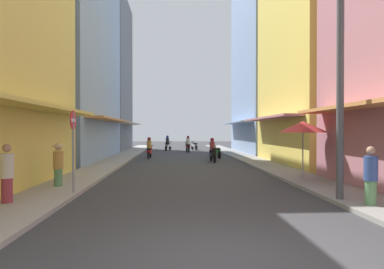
# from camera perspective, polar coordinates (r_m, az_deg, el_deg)

# --- Properties ---
(ground_plane) EXTENTS (90.57, 90.57, 0.00)m
(ground_plane) POSITION_cam_1_polar(r_m,az_deg,el_deg) (21.80, -1.23, -4.74)
(ground_plane) COLOR #38383A
(sidewalk_left) EXTENTS (1.85, 49.17, 0.12)m
(sidewalk_left) POSITION_cam_1_polar(r_m,az_deg,el_deg) (22.12, -13.23, -4.52)
(sidewalk_left) COLOR #9E9991
(sidewalk_left) RESTS_ON ground
(sidewalk_right) EXTENTS (1.85, 49.17, 0.12)m
(sidewalk_right) POSITION_cam_1_polar(r_m,az_deg,el_deg) (22.42, 10.61, -4.44)
(sidewalk_right) COLOR gray
(sidewalk_right) RESTS_ON ground
(building_left_mid) EXTENTS (7.05, 12.95, 17.41)m
(building_left_mid) POSITION_cam_1_polar(r_m,az_deg,el_deg) (26.19, -21.11, 15.31)
(building_left_mid) COLOR #8CA5CC
(building_left_mid) RESTS_ON ground
(building_left_far) EXTENTS (7.05, 8.98, 15.69)m
(building_left_far) POSITION_cam_1_polar(r_m,az_deg,el_deg) (36.68, -15.59, 9.68)
(building_left_far) COLOR slate
(building_left_far) RESTS_ON ground
(building_right_mid) EXTENTS (7.05, 9.51, 14.81)m
(building_right_mid) POSITION_cam_1_polar(r_m,az_deg,el_deg) (22.62, 21.77, 14.29)
(building_right_mid) COLOR #EFD159
(building_right_mid) RESTS_ON ground
(building_right_far) EXTENTS (7.05, 10.76, 17.08)m
(building_right_far) POSITION_cam_1_polar(r_m,az_deg,el_deg) (32.67, 13.64, 12.06)
(building_right_far) COLOR #8CA5CC
(building_right_far) RESTS_ON ground
(motorbike_maroon) EXTENTS (0.55, 1.81, 1.58)m
(motorbike_maroon) POSITION_cam_1_polar(r_m,az_deg,el_deg) (32.40, -0.72, -1.75)
(motorbike_maroon) COLOR black
(motorbike_maroon) RESTS_ON ground
(motorbike_white) EXTENTS (0.74, 1.75, 1.58)m
(motorbike_white) POSITION_cam_1_polar(r_m,az_deg,el_deg) (35.11, -4.09, -1.58)
(motorbike_white) COLOR black
(motorbike_white) RESTS_ON ground
(motorbike_silver) EXTENTS (0.69, 1.76, 0.96)m
(motorbike_silver) POSITION_cam_1_polar(r_m,az_deg,el_deg) (35.92, 0.35, -1.85)
(motorbike_silver) COLOR black
(motorbike_silver) RESTS_ON ground
(motorbike_green) EXTENTS (0.64, 1.78, 0.96)m
(motorbike_green) POSITION_cam_1_polar(r_m,az_deg,el_deg) (25.20, 4.08, -2.87)
(motorbike_green) COLOR black
(motorbike_green) RESTS_ON ground
(motorbike_red) EXTENTS (0.55, 1.81, 1.58)m
(motorbike_red) POSITION_cam_1_polar(r_m,az_deg,el_deg) (25.22, -7.22, -2.42)
(motorbike_red) COLOR black
(motorbike_red) RESTS_ON ground
(motorbike_black) EXTENTS (0.55, 1.81, 1.58)m
(motorbike_black) POSITION_cam_1_polar(r_m,az_deg,el_deg) (22.10, 3.52, -2.83)
(motorbike_black) COLOR black
(motorbike_black) RESTS_ON ground
(pedestrian_far) EXTENTS (0.34, 0.34, 1.62)m
(pedestrian_far) POSITION_cam_1_polar(r_m,az_deg,el_deg) (9.84, 27.97, -6.51)
(pedestrian_far) COLOR #598C59
(pedestrian_far) RESTS_ON ground
(pedestrian_midway) EXTENTS (0.34, 0.34, 1.67)m
(pedestrian_midway) POSITION_cam_1_polar(r_m,az_deg,el_deg) (10.22, -28.81, -6.11)
(pedestrian_midway) COLOR #99333F
(pedestrian_midway) RESTS_ON ground
(pedestrian_foreground) EXTENTS (0.44, 0.44, 1.63)m
(pedestrian_foreground) POSITION_cam_1_polar(r_m,az_deg,el_deg) (12.55, -21.68, -4.47)
(pedestrian_foreground) COLOR #598C59
(pedestrian_foreground) RESTS_ON ground
(vendor_umbrella) EXTENTS (1.92, 1.92, 2.41)m
(vendor_umbrella) POSITION_cam_1_polar(r_m,az_deg,el_deg) (14.21, 18.23, 1.22)
(vendor_umbrella) COLOR #99999E
(vendor_umbrella) RESTS_ON ground
(utility_pole) EXTENTS (0.20, 1.20, 6.98)m
(utility_pole) POSITION_cam_1_polar(r_m,az_deg,el_deg) (10.39, 23.77, 9.13)
(utility_pole) COLOR #4C4C4F
(utility_pole) RESTS_ON ground
(street_sign_no_entry) EXTENTS (0.07, 0.60, 2.65)m
(street_sign_no_entry) POSITION_cam_1_polar(r_m,az_deg,el_deg) (10.98, -19.45, -1.01)
(street_sign_no_entry) COLOR gray
(street_sign_no_entry) RESTS_ON ground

